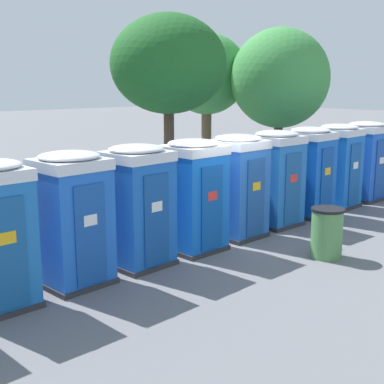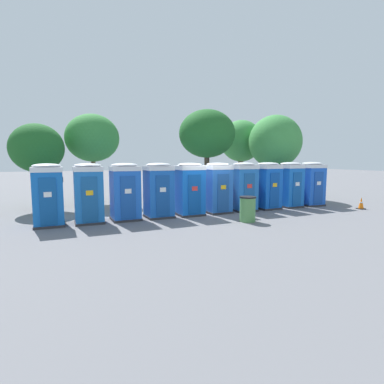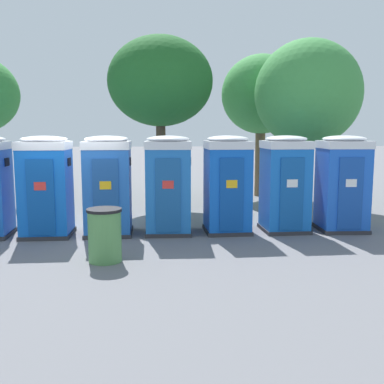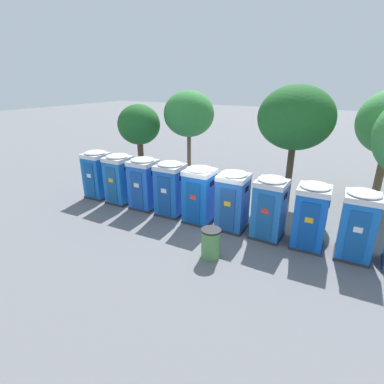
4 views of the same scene
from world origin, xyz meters
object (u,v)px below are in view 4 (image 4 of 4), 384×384
portapotty_3 (170,188)px  trash_can (211,243)px  street_tree_3 (189,114)px  portapotty_4 (199,194)px  portapotty_0 (97,174)px  portapotty_7 (311,216)px  portapotty_2 (144,183)px  portapotty_5 (233,201)px  portapotty_1 (119,178)px  portapotty_6 (269,208)px  street_tree_0 (296,118)px  street_tree_4 (139,125)px  portapotty_8 (358,225)px

portapotty_3 → trash_can: size_ratio=2.31×
street_tree_3 → portapotty_4: bearing=-56.0°
street_tree_3 → trash_can: size_ratio=4.91×
portapotty_0 → portapotty_7: same height
portapotty_0 → portapotty_7: (10.80, 0.20, 0.00)m
portapotty_2 → portapotty_3: same height
portapotty_4 → portapotty_5: (1.54, 0.07, 0.00)m
portapotty_5 → portapotty_3: bearing=-179.3°
portapotty_7 → trash_can: (-2.87, -2.51, -0.73)m
portapotty_1 → portapotty_7: same height
portapotty_2 → trash_can: 5.45m
portapotty_7 → trash_can: bearing=-138.8°
portapotty_4 → portapotty_7: same height
portapotty_3 → portapotty_6: same height
portapotty_0 → street_tree_0: (9.04, 4.27, 3.01)m
portapotty_7 → street_tree_0: size_ratio=0.44×
portapotty_0 → street_tree_4: 4.98m
portapotty_4 → portapotty_8: same height
street_tree_0 → portapotty_6: bearing=-87.0°
portapotty_4 → portapotty_5: bearing=2.5°
portapotty_2 → street_tree_3: 6.53m
portapotty_8 → street_tree_4: bearing=161.8°
street_tree_3 → street_tree_4: bearing=-153.8°
trash_can → portapotty_0: bearing=163.7°
portapotty_7 → street_tree_3: 10.70m
portapotty_8 → street_tree_0: street_tree_0 is taller
portapotty_8 → street_tree_4: 13.88m
portapotty_2 → portapotty_8: size_ratio=1.00×
portapotty_1 → portapotty_7: size_ratio=1.00×
portapotty_1 → street_tree_4: bearing=116.5°
portapotty_1 → portapotty_8: bearing=1.3°
portapotty_4 → trash_can: (1.76, -2.37, -0.73)m
portapotty_6 → portapotty_7: (1.54, 0.03, 0.00)m
portapotty_7 → portapotty_1: bearing=-178.8°
portapotty_6 → portapotty_7: bearing=1.0°
street_tree_0 → trash_can: (-1.11, -6.58, -3.74)m
portapotty_0 → portapotty_3: (4.63, 0.08, -0.00)m
portapotty_2 → trash_can: portapotty_2 is taller
portapotty_8 → trash_can: 5.15m
portapotty_4 → street_tree_3: (-3.98, 5.90, 2.68)m
portapotty_5 → portapotty_8: size_ratio=1.00×
portapotty_0 → street_tree_0: size_ratio=0.44×
street_tree_0 → portapotty_0: bearing=-154.7°
street_tree_4 → portapotty_5: bearing=-27.6°
street_tree_3 → portapotty_6: bearing=-39.3°
portapotty_3 → portapotty_4: same height
portapotty_2 → street_tree_3: street_tree_3 is taller
portapotty_2 → street_tree_0: (5.96, 4.21, 3.01)m
portapotty_5 → street_tree_0: street_tree_0 is taller
portapotty_0 → portapotty_5: (7.72, 0.12, -0.00)m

